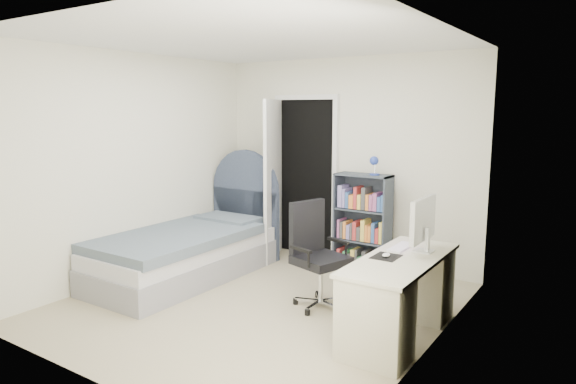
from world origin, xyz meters
The scene contains 8 objects.
room_shell centered at (0.00, 0.00, 1.25)m, with size 3.50×3.70×2.60m.
door centered at (-0.72, 1.53, 1.03)m, with size 0.92×0.78×2.06m.
bed centered at (-1.16, 0.27, 0.31)m, with size 1.07×2.23×1.38m.
nightstand centered at (-1.48, 1.45, 0.38)m, with size 0.39×0.39×0.58m.
floor_lamp centered at (-1.04, 1.55, 0.58)m, with size 0.20×0.20×1.42m.
bookcase centered at (0.40, 1.49, 0.54)m, with size 0.64×0.28×1.36m.
desk centered at (1.42, 0.08, 0.37)m, with size 0.56×1.40×1.15m.
office_chair centered at (0.47, 0.30, 0.55)m, with size 0.56×0.58×1.01m.
Camera 1 is at (2.89, -3.82, 1.88)m, focal length 32.00 mm.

